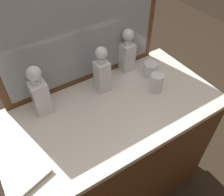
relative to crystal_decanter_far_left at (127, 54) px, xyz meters
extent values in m
plane|color=#2D2319|center=(-0.26, -0.24, -1.00)|extent=(6.00, 6.00, 0.00)
cube|color=brown|center=(-0.26, -0.24, -0.57)|extent=(1.15, 0.60, 0.86)
cube|color=silver|center=(-0.26, -0.24, -0.12)|extent=(1.18, 0.61, 0.03)
cube|color=brown|center=(-0.26, 0.05, 0.25)|extent=(0.94, 0.03, 0.72)
cube|color=gray|center=(-0.26, 0.04, 0.25)|extent=(0.86, 0.01, 0.64)
cube|color=white|center=(0.00, 0.00, -0.02)|extent=(0.08, 0.08, 0.18)
cube|color=brown|center=(0.00, 0.00, -0.04)|extent=(0.06, 0.06, 0.14)
cylinder|color=white|center=(0.00, 0.00, 0.08)|extent=(0.04, 0.04, 0.03)
sphere|color=white|center=(0.00, 0.00, 0.13)|extent=(0.07, 0.07, 0.07)
cube|color=white|center=(-0.22, -0.08, -0.02)|extent=(0.07, 0.07, 0.18)
cube|color=brown|center=(-0.22, -0.08, -0.05)|extent=(0.06, 0.06, 0.12)
cylinder|color=white|center=(-0.22, -0.08, 0.09)|extent=(0.04, 0.04, 0.03)
sphere|color=white|center=(-0.22, -0.08, 0.13)|extent=(0.06, 0.06, 0.06)
cube|color=white|center=(-0.56, -0.06, -0.02)|extent=(0.08, 0.08, 0.18)
cube|color=brown|center=(-0.56, -0.06, -0.05)|extent=(0.07, 0.07, 0.13)
cylinder|color=white|center=(-0.56, -0.06, 0.09)|extent=(0.04, 0.04, 0.03)
sphere|color=white|center=(-0.56, -0.06, 0.14)|extent=(0.07, 0.07, 0.07)
cylinder|color=white|center=(0.03, -0.25, -0.06)|extent=(0.07, 0.07, 0.11)
cylinder|color=silver|center=(0.03, -0.25, -0.10)|extent=(0.07, 0.07, 0.01)
cylinder|color=white|center=(0.09, -0.13, -0.07)|extent=(0.08, 0.08, 0.08)
cylinder|color=silver|center=(0.09, -0.13, -0.10)|extent=(0.08, 0.08, 0.01)
cube|color=#B7A88C|center=(-0.74, -0.41, -0.10)|extent=(0.16, 0.09, 0.01)
cube|color=beige|center=(-0.74, -0.41, -0.09)|extent=(0.18, 0.10, 0.01)
camera|label=1|loc=(-0.71, -0.94, 0.79)|focal=37.52mm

